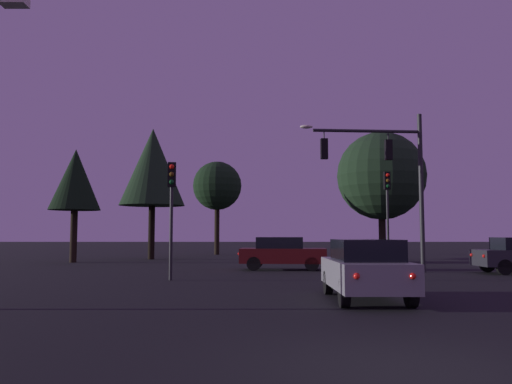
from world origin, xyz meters
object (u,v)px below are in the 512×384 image
car_nearside_lane (364,269)px  tree_behind_sign (151,167)px  car_crossing_left (281,253)px  tree_left_far (216,186)px  traffic_signal_mast_arm (387,167)px  tree_center_horizon (74,180)px  tree_right_cluster (380,176)px  traffic_light_corner_right (386,200)px  traffic_light_corner_left (170,196)px

car_nearside_lane → tree_behind_sign: (-9.69, 21.25, 5.35)m
car_crossing_left → tree_left_far: size_ratio=0.54×
traffic_signal_mast_arm → car_nearside_lane: bearing=-108.0°
tree_center_horizon → tree_right_cluster: size_ratio=0.86×
traffic_signal_mast_arm → tree_behind_sign: 17.46m
traffic_signal_mast_arm → car_nearside_lane: 10.64m
traffic_signal_mast_arm → traffic_light_corner_right: bearing=76.5°
traffic_light_corner_right → car_crossing_left: 6.26m
tree_right_cluster → tree_left_far: bearing=133.4°
car_nearside_lane → car_crossing_left: bearing=97.8°
tree_behind_sign → tree_center_horizon: (-3.81, -3.85, -1.29)m
traffic_light_corner_left → tree_right_cluster: bearing=48.9°
car_nearside_lane → tree_left_far: tree_left_far is taller
traffic_light_corner_right → car_crossing_left: bearing=-161.9°
tree_left_far → tree_behind_sign: bearing=-115.1°
car_nearside_lane → tree_right_cluster: (4.82, 17.86, 4.37)m
car_nearside_lane → traffic_signal_mast_arm: bearing=72.0°
car_nearside_lane → tree_behind_sign: bearing=114.5°
traffic_light_corner_left → car_crossing_left: size_ratio=1.03×
traffic_light_corner_right → car_nearside_lane: 13.70m
traffic_light_corner_right → car_crossing_left: size_ratio=1.16×
tree_left_far → tree_center_horizon: tree_left_far is taller
traffic_light_corner_right → traffic_signal_mast_arm: bearing=-103.5°
traffic_signal_mast_arm → car_crossing_left: size_ratio=1.69×
tree_behind_sign → tree_right_cluster: tree_behind_sign is taller
tree_center_horizon → tree_behind_sign: bearing=45.3°
tree_left_far → tree_right_cluster: size_ratio=0.98×
car_nearside_lane → tree_center_horizon: (-13.50, 17.41, 4.06)m
tree_behind_sign → traffic_light_corner_left: bearing=-76.1°
tree_right_cluster → car_crossing_left: bearing=-133.2°
traffic_signal_mast_arm → car_nearside_lane: size_ratio=1.74×
tree_right_cluster → car_nearside_lane: bearing=-105.1°
tree_left_far → tree_center_horizon: bearing=-122.5°
traffic_light_corner_right → tree_left_far: bearing=121.0°
tree_left_far → tree_center_horizon: 14.07m
traffic_light_corner_left → tree_left_far: tree_left_far is taller
car_crossing_left → tree_center_horizon: 14.13m
car_crossing_left → tree_right_cluster: (6.35, 6.75, 4.37)m
traffic_signal_mast_arm → tree_left_far: size_ratio=0.91×
tree_behind_sign → car_nearside_lane: bearing=-65.5°
traffic_light_corner_left → traffic_light_corner_right: size_ratio=0.89×
traffic_light_corner_left → tree_right_cluster: (10.64, 12.22, 2.14)m
tree_center_horizon → tree_right_cluster: bearing=1.4°
car_crossing_left → tree_right_cluster: bearing=46.8°
tree_left_far → car_crossing_left: bearing=-76.3°
car_nearside_lane → tree_center_horizon: bearing=127.8°
traffic_light_corner_left → tree_behind_sign: bearing=103.9°
tree_behind_sign → tree_left_far: 8.84m
traffic_light_corner_left → tree_behind_sign: tree_behind_sign is taller
car_nearside_lane → tree_right_cluster: size_ratio=0.51×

